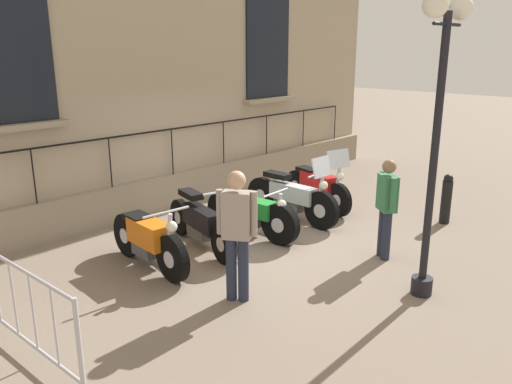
{
  "coord_description": "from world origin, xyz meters",
  "views": [
    {
      "loc": [
        5.68,
        -6.13,
        3.22
      ],
      "look_at": [
        -0.18,
        0.0,
        0.8
      ],
      "focal_mm": 35.88,
      "sensor_mm": 36.0,
      "label": 1
    }
  ],
  "objects_px": {
    "motorcycle_black": "(201,223)",
    "motorcycle_silver": "(292,198)",
    "motorcycle_orange": "(149,240)",
    "lamppost": "(438,119)",
    "pedestrian_walking": "(237,229)",
    "motorcycle_red": "(318,187)",
    "motorcycle_green": "(252,213)",
    "pedestrian_standing": "(387,204)",
    "bollard": "(446,199)",
    "crowd_barrier": "(23,307)"
  },
  "relations": [
    {
      "from": "motorcycle_orange",
      "to": "pedestrian_walking",
      "type": "bearing_deg",
      "value": 7.13
    },
    {
      "from": "lamppost",
      "to": "pedestrian_walking",
      "type": "bearing_deg",
      "value": -132.56
    },
    {
      "from": "crowd_barrier",
      "to": "motorcycle_orange",
      "type": "bearing_deg",
      "value": 112.58
    },
    {
      "from": "motorcycle_orange",
      "to": "motorcycle_green",
      "type": "xyz_separation_m",
      "value": [
        0.16,
        2.03,
        -0.03
      ]
    },
    {
      "from": "motorcycle_orange",
      "to": "motorcycle_silver",
      "type": "bearing_deg",
      "value": 87.77
    },
    {
      "from": "motorcycle_black",
      "to": "crowd_barrier",
      "type": "bearing_deg",
      "value": -73.45
    },
    {
      "from": "bollard",
      "to": "pedestrian_standing",
      "type": "height_order",
      "value": "pedestrian_standing"
    },
    {
      "from": "motorcycle_silver",
      "to": "motorcycle_red",
      "type": "bearing_deg",
      "value": 95.56
    },
    {
      "from": "lamppost",
      "to": "pedestrian_walking",
      "type": "relative_size",
      "value": 2.18
    },
    {
      "from": "lamppost",
      "to": "motorcycle_orange",
      "type": "bearing_deg",
      "value": -148.72
    },
    {
      "from": "lamppost",
      "to": "pedestrian_walking",
      "type": "distance_m",
      "value": 2.83
    },
    {
      "from": "motorcycle_red",
      "to": "bollard",
      "type": "height_order",
      "value": "motorcycle_red"
    },
    {
      "from": "motorcycle_green",
      "to": "lamppost",
      "type": "height_order",
      "value": "lamppost"
    },
    {
      "from": "bollard",
      "to": "crowd_barrier",
      "type": "bearing_deg",
      "value": -100.86
    },
    {
      "from": "bollard",
      "to": "pedestrian_standing",
      "type": "bearing_deg",
      "value": -89.68
    },
    {
      "from": "motorcycle_red",
      "to": "bollard",
      "type": "relative_size",
      "value": 2.06
    },
    {
      "from": "motorcycle_green",
      "to": "pedestrian_standing",
      "type": "height_order",
      "value": "pedestrian_standing"
    },
    {
      "from": "bollard",
      "to": "lamppost",
      "type": "bearing_deg",
      "value": -71.08
    },
    {
      "from": "motorcycle_green",
      "to": "pedestrian_standing",
      "type": "xyz_separation_m",
      "value": [
        2.17,
        0.75,
        0.47
      ]
    },
    {
      "from": "crowd_barrier",
      "to": "motorcycle_green",
      "type": "bearing_deg",
      "value": 100.17
    },
    {
      "from": "motorcycle_orange",
      "to": "crowd_barrier",
      "type": "relative_size",
      "value": 0.88
    },
    {
      "from": "motorcycle_black",
      "to": "pedestrian_walking",
      "type": "xyz_separation_m",
      "value": [
        1.72,
        -0.85,
        0.57
      ]
    },
    {
      "from": "motorcycle_green",
      "to": "motorcycle_silver",
      "type": "height_order",
      "value": "motorcycle_silver"
    },
    {
      "from": "crowd_barrier",
      "to": "pedestrian_walking",
      "type": "relative_size",
      "value": 1.29
    },
    {
      "from": "motorcycle_red",
      "to": "bollard",
      "type": "distance_m",
      "value": 2.47
    },
    {
      "from": "motorcycle_red",
      "to": "motorcycle_silver",
      "type": "bearing_deg",
      "value": -84.44
    },
    {
      "from": "motorcycle_silver",
      "to": "lamppost",
      "type": "xyz_separation_m",
      "value": [
        3.22,
        -1.12,
        1.91
      ]
    },
    {
      "from": "motorcycle_green",
      "to": "motorcycle_red",
      "type": "height_order",
      "value": "motorcycle_red"
    },
    {
      "from": "motorcycle_orange",
      "to": "crowd_barrier",
      "type": "height_order",
      "value": "crowd_barrier"
    },
    {
      "from": "motorcycle_orange",
      "to": "pedestrian_walking",
      "type": "height_order",
      "value": "pedestrian_walking"
    },
    {
      "from": "motorcycle_silver",
      "to": "pedestrian_walking",
      "type": "relative_size",
      "value": 1.25
    },
    {
      "from": "motorcycle_black",
      "to": "bollard",
      "type": "height_order",
      "value": "motorcycle_black"
    },
    {
      "from": "motorcycle_silver",
      "to": "pedestrian_standing",
      "type": "bearing_deg",
      "value": -9.72
    },
    {
      "from": "motorcycle_silver",
      "to": "pedestrian_standing",
      "type": "distance_m",
      "value": 2.28
    },
    {
      "from": "motorcycle_silver",
      "to": "pedestrian_walking",
      "type": "xyz_separation_m",
      "value": [
        1.55,
        -2.95,
        0.54
      ]
    },
    {
      "from": "pedestrian_standing",
      "to": "motorcycle_orange",
      "type": "bearing_deg",
      "value": -129.98
    },
    {
      "from": "bollard",
      "to": "motorcycle_green",
      "type": "bearing_deg",
      "value": -125.59
    },
    {
      "from": "motorcycle_silver",
      "to": "lamppost",
      "type": "bearing_deg",
      "value": -19.21
    },
    {
      "from": "motorcycle_red",
      "to": "bollard",
      "type": "xyz_separation_m",
      "value": [
        2.29,
        0.94,
        0.02
      ]
    },
    {
      "from": "pedestrian_walking",
      "to": "lamppost",
      "type": "bearing_deg",
      "value": 47.44
    },
    {
      "from": "bollard",
      "to": "pedestrian_walking",
      "type": "height_order",
      "value": "pedestrian_walking"
    },
    {
      "from": "motorcycle_orange",
      "to": "motorcycle_red",
      "type": "relative_size",
      "value": 1.01
    },
    {
      "from": "motorcycle_orange",
      "to": "motorcycle_black",
      "type": "bearing_deg",
      "value": 92.66
    },
    {
      "from": "motorcycle_black",
      "to": "motorcycle_silver",
      "type": "height_order",
      "value": "motorcycle_silver"
    },
    {
      "from": "motorcycle_red",
      "to": "pedestrian_standing",
      "type": "distance_m",
      "value": 2.68
    },
    {
      "from": "motorcycle_orange",
      "to": "motorcycle_green",
      "type": "relative_size",
      "value": 1.0
    },
    {
      "from": "motorcycle_orange",
      "to": "pedestrian_walking",
      "type": "distance_m",
      "value": 1.77
    },
    {
      "from": "motorcycle_silver",
      "to": "motorcycle_orange",
      "type": "bearing_deg",
      "value": -92.23
    },
    {
      "from": "motorcycle_black",
      "to": "pedestrian_standing",
      "type": "bearing_deg",
      "value": 35.94
    },
    {
      "from": "motorcycle_orange",
      "to": "lamppost",
      "type": "xyz_separation_m",
      "value": [
        3.35,
        2.03,
        1.92
      ]
    }
  ]
}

